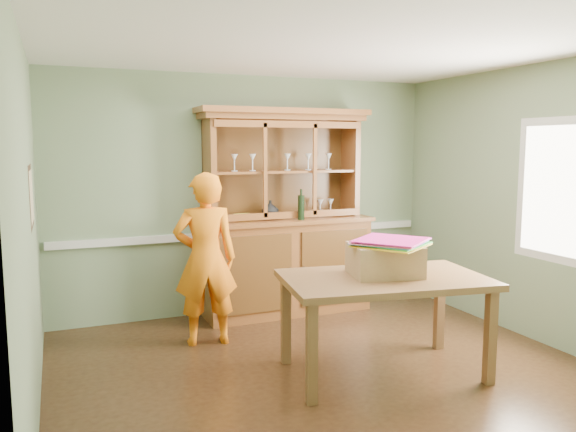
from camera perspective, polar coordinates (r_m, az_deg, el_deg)
name	(u,v)px	position (r m, az deg, el deg)	size (l,w,h in m)	color
floor	(325,370)	(5.01, 3.83, -15.34)	(4.50, 4.50, 0.00)	#452B16
ceiling	(328,47)	(4.69, 4.12, 16.79)	(4.50, 4.50, 0.00)	white
wall_back	(249,195)	(6.50, -3.94, 2.18)	(4.50, 4.50, 0.00)	gray
wall_left	(29,230)	(4.18, -24.85, -1.28)	(4.00, 4.00, 0.00)	gray
wall_right	(532,203)	(6.01, 23.55, 1.18)	(4.00, 4.00, 0.00)	gray
wall_front	(505,259)	(3.03, 21.18, -4.10)	(4.50, 4.50, 0.00)	gray
chair_rail	(250,233)	(6.53, -3.83, -1.77)	(4.41, 0.05, 0.08)	silver
framed_map	(32,196)	(4.45, -24.58, 1.82)	(0.03, 0.60, 0.46)	#342114
window_panel	(557,190)	(5.78, 25.63, 2.35)	(0.03, 0.96, 1.36)	silver
china_hutch	(285,242)	(6.44, -0.29, -2.67)	(1.98, 0.65, 2.32)	brown
dining_table	(384,288)	(4.78, 9.74, -7.23)	(1.80, 1.25, 0.83)	brown
cardboard_box	(385,260)	(4.78, 9.78, -4.41)	(0.56, 0.45, 0.26)	#9F8252
kite_stack	(391,242)	(4.72, 10.38, -2.62)	(0.72, 0.72, 0.05)	gold
person	(205,259)	(5.45, -8.38, -4.34)	(0.61, 0.40, 1.67)	orange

